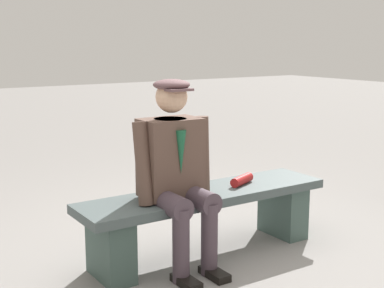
# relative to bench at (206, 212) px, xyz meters

# --- Properties ---
(ground_plane) EXTENTS (30.00, 30.00, 0.00)m
(ground_plane) POSITION_rel_bench_xyz_m (0.00, 0.00, -0.32)
(ground_plane) COLOR gray
(bench) EXTENTS (1.88, 0.46, 0.47)m
(bench) POSITION_rel_bench_xyz_m (0.00, 0.00, 0.00)
(bench) COLOR #485556
(bench) RESTS_ON ground
(seated_man) EXTENTS (0.56, 0.61, 1.27)m
(seated_man) POSITION_rel_bench_xyz_m (0.29, 0.07, 0.38)
(seated_man) COLOR brown
(seated_man) RESTS_ON ground
(rolled_magazine) EXTENTS (0.24, 0.16, 0.07)m
(rolled_magazine) POSITION_rel_bench_xyz_m (-0.33, 0.00, 0.19)
(rolled_magazine) COLOR #B21E1E
(rolled_magazine) RESTS_ON bench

